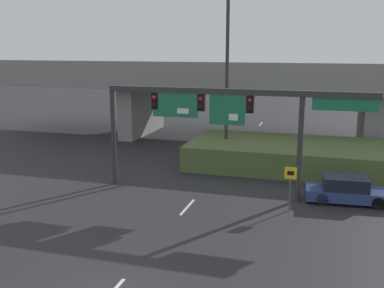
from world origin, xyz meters
The scene contains 7 objects.
lane_markings centered at (0.00, 13.76, 0.00)m, with size 0.14×46.90×0.01m.
signal_gantry centered at (1.11, 11.91, 4.81)m, with size 14.75×0.44×5.95m.
speed_limit_sign centered at (5.10, 10.26, 1.54)m, with size 0.60×0.11×2.35m.
highway_light_pole_near centered at (-0.14, 19.12, 9.37)m, with size 0.70×0.36×17.97m.
overpass_bridge centered at (0.00, 27.28, 4.99)m, with size 47.61×9.91×6.97m.
grass_embankment centered at (5.17, 18.99, 0.84)m, with size 15.27×7.00×1.67m.
parked_sedan_near_right centered at (7.95, 12.51, 0.65)m, with size 4.53×2.07×1.41m.
Camera 1 is at (6.55, -11.77, 8.16)m, focal length 42.00 mm.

